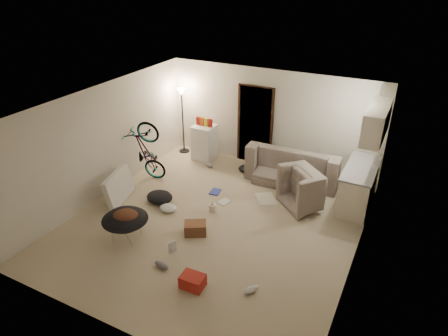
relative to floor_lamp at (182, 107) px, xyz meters
The scene contains 37 objects.
floor 3.81m from the floor_lamp, 47.83° to the right, with size 5.50×6.00×0.02m, color #B8AB8E.
ceiling 3.77m from the floor_lamp, 47.83° to the right, with size 5.50×6.00×0.02m, color white.
wall_back 2.43m from the floor_lamp, ahead, with size 5.50×0.02×2.50m, color silver.
wall_front 6.15m from the floor_lamp, 67.02° to the right, with size 5.50×0.02×2.50m, color silver.
wall_left 2.67m from the floor_lamp, 97.74° to the right, with size 0.02×6.00×2.50m, color silver.
wall_right 5.80m from the floor_lamp, 27.18° to the right, with size 0.02×6.00×2.50m, color silver.
doorway 2.05m from the floor_lamp, ahead, with size 0.85×0.10×2.04m, color black.
door_trim 2.04m from the floor_lamp, ahead, with size 0.97×0.04×2.10m, color black.
floor_lamp is the anchor object (origin of this frame).
kitchen_counter 4.95m from the floor_lamp, ahead, with size 0.60×1.50×0.88m, color silver.
counter_top 4.89m from the floor_lamp, ahead, with size 0.64×1.54×0.04m, color gray.
kitchen_uppers 5.04m from the floor_lamp, ahead, with size 0.38×1.40×0.65m, color silver.
sofa 3.40m from the floor_lamp, ahead, with size 2.20×0.86×0.64m, color #383F38.
armchair 4.22m from the floor_lamp, 14.85° to the right, with size 1.00×0.87×0.65m, color #383F38.
bicycle 2.00m from the floor_lamp, 86.79° to the right, with size 0.56×1.60×0.84m, color black.
book_asset 4.64m from the floor_lamp, 61.56° to the right, with size 0.17×0.24×0.02m, color #A92319.
mini_fridge 1.11m from the floor_lamp, ahead, with size 0.55×0.55×0.93m, color white.
snack_box_0 0.64m from the floor_lamp, 10.31° to the right, with size 0.10×0.07×0.30m, color #A92319.
snack_box_1 0.74m from the floor_lamp, ahead, with size 0.10×0.07×0.30m, color #C04D18.
snack_box_2 0.85m from the floor_lamp, ahead, with size 0.10×0.07×0.30m, color yellow.
snack_box_3 0.97m from the floor_lamp, ahead, with size 0.10×0.07×0.30m, color #A92319.
saucer_chair 4.17m from the floor_lamp, 73.52° to the right, with size 0.87×0.87×0.62m.
hoodie 4.17m from the floor_lamp, 72.97° to the right, with size 0.48×0.40×0.22m, color #492619.
sofa_drape 2.43m from the floor_lamp, ahead, with size 0.56×0.46×0.28m, color black.
tv_box 3.01m from the floor_lamp, 87.99° to the right, with size 0.12×1.02×0.67m, color silver.
drink_case_a 4.05m from the floor_lamp, 54.68° to the right, with size 0.42×0.30×0.24m, color brown.
drink_case_b 5.44m from the floor_lamp, 56.42° to the right, with size 0.39×0.28×0.22m, color #A92319.
juicer 3.38m from the floor_lamp, 46.91° to the right, with size 0.16×0.16×0.23m.
newspaper 3.52m from the floor_lamp, 23.91° to the right, with size 0.40×0.53×0.01m, color beige.
book_blue 2.76m from the floor_lamp, 40.78° to the right, with size 0.21×0.29×0.03m, color #2A3698.
book_white 3.19m from the floor_lamp, 40.33° to the right, with size 0.21×0.27×0.02m, color silver.
shoe_1 1.74m from the floor_lamp, 25.19° to the right, with size 0.30×0.12×0.11m, color slate.
shoe_3 4.98m from the floor_lamp, 62.62° to the right, with size 0.30×0.12×0.11m, color slate.
shoe_4 5.75m from the floor_lamp, 46.89° to the right, with size 0.28×0.12×0.11m, color white.
clothes_lump_a 2.91m from the floor_lamp, 69.81° to the right, with size 0.62×0.53×0.20m, color black.
clothes_lump_b 2.44m from the floor_lamp, ahead, with size 0.49×0.43×0.15m, color black.
clothes_lump_c 3.26m from the floor_lamp, 64.56° to the right, with size 0.38×0.32×0.12m, color silver.
Camera 1 is at (3.23, -5.93, 4.75)m, focal length 32.00 mm.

